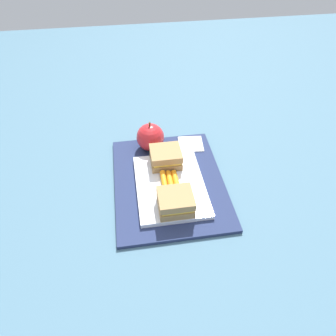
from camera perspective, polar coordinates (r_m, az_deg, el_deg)
The scene contains 8 objects.
ground_plane at distance 0.80m, azimuth 0.13°, elevation -2.77°, with size 2.40×2.40×0.00m, color #42667A.
lunchbag_mat at distance 0.80m, azimuth 0.14°, elevation -2.52°, with size 0.36×0.28×0.01m, color navy.
food_tray at distance 0.78m, azimuth 0.42°, elevation -3.28°, with size 0.23×0.17×0.01m, color white.
sandwich_half_left at distance 0.70m, azimuth 1.43°, elevation -6.31°, with size 0.07×0.08×0.04m.
sandwich_half_right at distance 0.81m, azimuth -0.43°, elevation 2.05°, with size 0.07×0.08×0.04m.
carrot_sticks_bundle at distance 0.77m, azimuth 0.41°, elevation -2.66°, with size 0.08×0.04×0.02m.
apple at distance 0.87m, azimuth -3.30°, elevation 5.74°, with size 0.08×0.08×0.09m.
paper_napkin at distance 0.91m, azimuth 4.23°, elevation 4.46°, with size 0.07×0.07×0.00m, color white.
Camera 1 is at (-0.55, 0.09, 0.58)m, focal length 32.83 mm.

